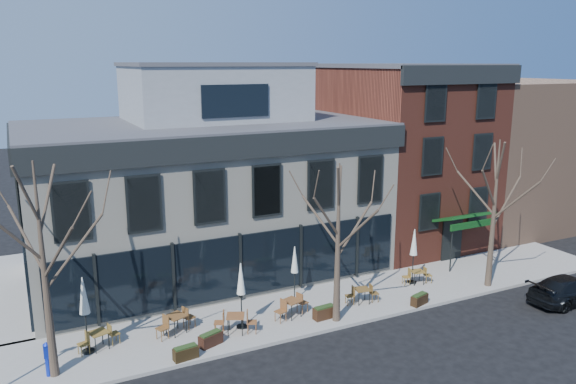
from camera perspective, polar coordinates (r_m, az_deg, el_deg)
name	(u,v)px	position (r m, az deg, el deg)	size (l,w,h in m)	color
ground	(240,303)	(27.51, -4.85, -11.14)	(120.00, 120.00, 0.00)	black
sidewalk_front	(322,306)	(26.99, 3.43, -11.44)	(33.50, 4.70, 0.15)	gray
corner_building	(206,186)	(30.62, -8.37, 0.60)	(18.39, 10.39, 11.10)	beige
red_brick_building	(401,153)	(36.38, 11.41, 3.91)	(8.20, 11.78, 11.18)	maroon
bg_building	(503,150)	(43.93, 20.99, 4.00)	(12.00, 12.00, 10.00)	#8C664C
tree_corner	(44,269)	(21.42, -23.52, -7.17)	(3.93, 3.98, 7.92)	#382B21
tree_mid	(338,241)	(24.12, 5.12, -5.02)	(3.50, 3.55, 7.04)	#382B21
tree_right	(494,212)	(29.59, 20.21, -1.92)	(3.72, 3.77, 7.48)	#382B21
parked_sedan	(569,289)	(30.42, 26.66, -8.81)	(1.81, 4.46, 1.30)	black
call_box	(47,358)	(22.80, -23.25, -15.21)	(0.27, 0.27, 1.34)	#0D24B1
cafe_set_0	(99,338)	(24.10, -18.66, -13.89)	(1.75, 0.91, 0.90)	brown
cafe_set_1	(176,322)	(24.52, -11.31, -12.83)	(1.90, 1.13, 0.98)	brown
cafe_set_2	(236,322)	(24.21, -5.35, -13.00)	(1.86, 1.18, 0.97)	brown
cafe_set_3	(292,306)	(25.49, 0.37, -11.54)	(1.88, 1.00, 0.97)	brown
cafe_set_4	(362,294)	(27.08, 7.53, -10.24)	(1.70, 0.78, 0.87)	brown
cafe_set_5	(417,276)	(29.81, 12.98, -8.28)	(1.63, 0.78, 0.84)	brown
umbrella_0	(84,300)	(23.29, -20.03, -10.26)	(0.50, 0.50, 3.11)	black
umbrella_1	(241,282)	(24.03, -4.80, -9.13)	(0.47, 0.47, 2.91)	black
umbrella_2	(295,263)	(26.58, 0.68, -7.18)	(0.43, 0.43, 2.71)	black
umbrella_4	(414,245)	(29.35, 12.67, -5.29)	(0.46, 0.46, 2.87)	black
planter_0	(186,353)	(22.66, -10.35, -15.75)	(0.99, 0.49, 0.53)	black
planter_1	(211,339)	(23.46, -7.86, -14.57)	(1.06, 0.71, 0.55)	black
planter_2	(324,312)	(25.49, 3.72, -12.09)	(1.06, 0.49, 0.58)	#311D10
planter_3	(419,299)	(27.48, 13.21, -10.55)	(1.00, 0.63, 0.52)	black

